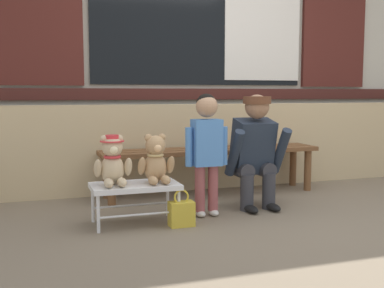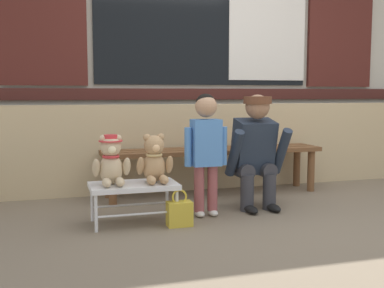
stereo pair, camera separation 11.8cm
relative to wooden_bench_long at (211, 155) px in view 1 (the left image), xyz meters
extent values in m
plane|color=#756651|center=(0.17, -1.06, -0.37)|extent=(60.00, 60.00, 0.00)
cube|color=tan|center=(0.17, 0.37, 0.05)|extent=(7.11, 0.25, 0.85)
cube|color=#B7B2A3|center=(0.17, 0.89, 1.40)|extent=(7.25, 0.20, 3.55)
cube|color=#471E19|center=(0.17, 0.77, 0.58)|extent=(6.67, 0.04, 0.12)
cube|color=black|center=(0.17, 0.78, 1.38)|extent=(2.40, 0.03, 1.40)
cube|color=silver|center=(0.91, 0.76, 1.38)|extent=(0.93, 0.02, 1.29)
cube|color=#4C1E19|center=(-1.51, 0.77, 1.38)|extent=(0.84, 0.05, 1.43)
cube|color=#4C1E19|center=(1.85, 0.77, 1.38)|extent=(0.84, 0.05, 1.43)
cube|color=brown|center=(0.00, -0.14, 0.05)|extent=(2.10, 0.11, 0.04)
cube|color=brown|center=(0.00, 0.00, 0.05)|extent=(2.10, 0.11, 0.04)
cube|color=brown|center=(0.00, 0.14, 0.05)|extent=(2.10, 0.11, 0.04)
cylinder|color=brown|center=(-0.97, -0.14, -0.17)|extent=(0.07, 0.07, 0.40)
cylinder|color=brown|center=(-0.97, 0.14, -0.17)|extent=(0.07, 0.07, 0.40)
cylinder|color=brown|center=(0.97, -0.14, -0.17)|extent=(0.07, 0.07, 0.40)
cylinder|color=brown|center=(0.97, 0.14, -0.17)|extent=(0.07, 0.07, 0.40)
cube|color=silver|center=(-0.90, -0.80, -0.09)|extent=(0.64, 0.36, 0.04)
cylinder|color=silver|center=(-1.19, -0.95, -0.24)|extent=(0.02, 0.02, 0.26)
cylinder|color=silver|center=(-1.19, -0.65, -0.24)|extent=(0.02, 0.02, 0.26)
cylinder|color=silver|center=(-0.61, -0.95, -0.24)|extent=(0.02, 0.02, 0.26)
cylinder|color=silver|center=(-0.61, -0.65, -0.24)|extent=(0.02, 0.02, 0.26)
cylinder|color=silver|center=(-0.90, -0.95, -0.27)|extent=(0.58, 0.02, 0.02)
cylinder|color=silver|center=(-0.90, -0.65, -0.27)|extent=(0.58, 0.02, 0.02)
ellipsoid|color=#CCB289|center=(-1.06, -0.78, 0.04)|extent=(0.17, 0.14, 0.22)
sphere|color=#CCB289|center=(-1.06, -0.79, 0.20)|extent=(0.15, 0.15, 0.15)
sphere|color=#FFEEBB|center=(-1.06, -0.84, 0.19)|extent=(0.06, 0.06, 0.06)
sphere|color=#CCB289|center=(-1.11, -0.78, 0.26)|extent=(0.06, 0.06, 0.06)
ellipsoid|color=#CCB289|center=(-1.17, -0.81, 0.06)|extent=(0.06, 0.11, 0.16)
ellipsoid|color=#CCB289|center=(-1.11, -0.89, -0.04)|extent=(0.06, 0.15, 0.06)
sphere|color=#CCB289|center=(-1.01, -0.78, 0.26)|extent=(0.06, 0.06, 0.06)
ellipsoid|color=#CCB289|center=(-0.95, -0.81, 0.06)|extent=(0.06, 0.11, 0.16)
ellipsoid|color=#CCB289|center=(-1.01, -0.89, -0.04)|extent=(0.06, 0.15, 0.06)
torus|color=red|center=(-1.06, -0.78, 0.13)|extent=(0.13, 0.13, 0.02)
cylinder|color=red|center=(-1.06, -0.78, 0.24)|extent=(0.17, 0.17, 0.01)
cylinder|color=red|center=(-1.06, -0.78, 0.27)|extent=(0.10, 0.10, 0.04)
ellipsoid|color=tan|center=(-0.74, -0.78, 0.04)|extent=(0.17, 0.14, 0.22)
sphere|color=tan|center=(-0.74, -0.79, 0.20)|extent=(0.15, 0.15, 0.15)
sphere|color=#F4C188|center=(-0.74, -0.84, 0.19)|extent=(0.06, 0.06, 0.06)
sphere|color=tan|center=(-0.79, -0.78, 0.26)|extent=(0.06, 0.06, 0.06)
ellipsoid|color=tan|center=(-0.85, -0.81, 0.06)|extent=(0.06, 0.11, 0.16)
ellipsoid|color=tan|center=(-0.79, -0.89, -0.04)|extent=(0.06, 0.15, 0.06)
sphere|color=tan|center=(-0.69, -0.78, 0.26)|extent=(0.06, 0.06, 0.06)
ellipsoid|color=tan|center=(-0.63, -0.81, 0.06)|extent=(0.06, 0.11, 0.16)
ellipsoid|color=tan|center=(-0.69, -0.89, -0.04)|extent=(0.06, 0.15, 0.06)
torus|color=#D6B775|center=(-0.74, -0.78, 0.13)|extent=(0.13, 0.13, 0.02)
cylinder|color=#994C4C|center=(-0.38, -0.74, -0.15)|extent=(0.08, 0.08, 0.36)
ellipsoid|color=silver|center=(-0.38, -0.76, -0.35)|extent=(0.07, 0.12, 0.05)
cylinder|color=#994C4C|center=(-0.27, -0.74, -0.15)|extent=(0.08, 0.08, 0.36)
ellipsoid|color=silver|center=(-0.27, -0.76, -0.35)|extent=(0.07, 0.12, 0.05)
cube|color=#4C84CC|center=(-0.32, -0.74, 0.21)|extent=(0.22, 0.15, 0.36)
cylinder|color=#4C84CC|center=(-0.47, -0.74, 0.18)|extent=(0.06, 0.06, 0.30)
cylinder|color=#4C84CC|center=(-0.18, -0.74, 0.18)|extent=(0.06, 0.06, 0.30)
sphere|color=tan|center=(-0.32, -0.74, 0.49)|extent=(0.17, 0.17, 0.17)
sphere|color=black|center=(-0.32, -0.73, 0.51)|extent=(0.16, 0.16, 0.16)
cylinder|color=#333338|center=(0.05, -0.69, -0.22)|extent=(0.11, 0.11, 0.30)
cylinder|color=#333338|center=(0.05, -0.55, -0.05)|extent=(0.13, 0.32, 0.13)
ellipsoid|color=black|center=(0.05, -0.77, -0.34)|extent=(0.09, 0.20, 0.06)
cylinder|color=#333338|center=(0.25, -0.69, -0.22)|extent=(0.11, 0.11, 0.30)
cylinder|color=#333338|center=(0.25, -0.55, -0.05)|extent=(0.13, 0.32, 0.13)
ellipsoid|color=black|center=(0.25, -0.77, -0.34)|extent=(0.09, 0.20, 0.06)
cube|color=#232D3D|center=(0.15, -0.58, 0.15)|extent=(0.32, 0.30, 0.47)
cylinder|color=#232D3D|center=(-0.06, -0.68, 0.11)|extent=(0.08, 0.28, 0.40)
cylinder|color=#232D3D|center=(0.36, -0.68, 0.11)|extent=(0.08, 0.28, 0.40)
sphere|color=#9E7051|center=(0.15, -0.65, 0.48)|extent=(0.20, 0.20, 0.20)
cylinder|color=brown|center=(0.15, -0.65, 0.53)|extent=(0.23, 0.23, 0.06)
cube|color=brown|center=(0.34, -0.49, 0.01)|extent=(0.10, 0.22, 0.16)
cube|color=gold|center=(-0.60, -0.96, -0.28)|extent=(0.18, 0.11, 0.18)
torus|color=gold|center=(-0.60, -0.96, -0.16)|extent=(0.11, 0.01, 0.11)
camera|label=1|loc=(-1.61, -4.20, 0.59)|focal=44.80mm
camera|label=2|loc=(-1.50, -4.24, 0.59)|focal=44.80mm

